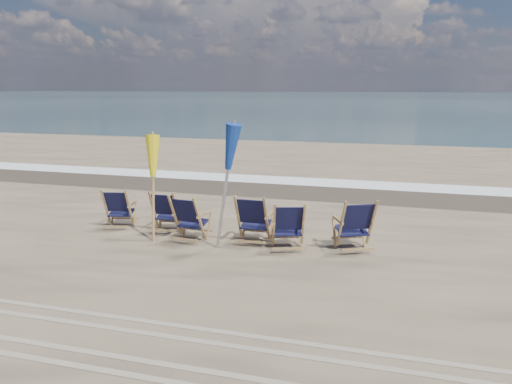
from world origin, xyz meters
TOP-DOWN VIEW (x-y plane):
  - ocean at (0.00, 128.00)m, footprint 400.00×400.00m
  - surf_foam at (0.00, 8.30)m, footprint 200.00×1.40m
  - wet_sand_strip at (0.00, 6.80)m, footprint 200.00×2.60m
  - tire_tracks at (0.00, -2.80)m, footprint 80.00×1.30m
  - beach_chair_0 at (-2.74, 1.67)m, footprint 0.72×0.78m
  - beach_chair_1 at (-1.60, 1.67)m, footprint 0.65×0.72m
  - beach_chair_2 at (-0.87, 1.12)m, footprint 0.72×0.79m
  - beach_chair_3 at (0.45, 1.37)m, footprint 0.67×0.75m
  - beach_chair_4 at (1.20, 1.26)m, footprint 0.82×0.87m
  - beach_chair_5 at (2.46, 1.58)m, footprint 0.93×0.98m
  - umbrella_yellow at (-1.90, 1.21)m, footprint 0.30×0.30m
  - umbrella_blue at (-0.25, 0.93)m, footprint 0.30×0.30m

SIDE VIEW (x-z plane):
  - ocean at x=0.00m, z-range 0.00..0.00m
  - wet_sand_strip at x=0.00m, z-range 0.00..0.00m
  - surf_foam at x=0.00m, z-range 0.00..0.01m
  - tire_tracks at x=0.00m, z-range 0.00..0.01m
  - beach_chair_0 at x=-2.74m, z-range 0.00..0.94m
  - beach_chair_1 at x=-1.60m, z-range 0.00..0.95m
  - beach_chair_4 at x=1.20m, z-range 0.00..0.99m
  - beach_chair_2 at x=-0.87m, z-range 0.00..1.00m
  - beach_chair_3 at x=0.45m, z-range 0.00..1.04m
  - beach_chair_5 at x=2.46m, z-range 0.00..1.06m
  - umbrella_yellow at x=-1.90m, z-range 0.55..2.69m
  - umbrella_blue at x=-0.25m, z-range 0.68..3.14m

